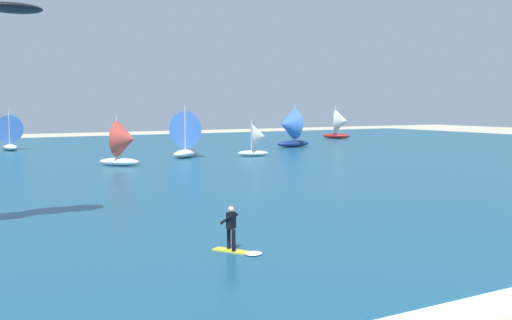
# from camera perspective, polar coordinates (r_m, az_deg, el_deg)

# --- Properties ---
(ocean) EXTENTS (160.00, 90.00, 0.10)m
(ocean) POSITION_cam_1_polar(r_m,az_deg,el_deg) (57.77, -16.79, -0.20)
(ocean) COLOR navy
(ocean) RESTS_ON ground
(shoreline_foam) EXTENTS (98.65, 2.51, 0.01)m
(shoreline_foam) POSITION_cam_1_polar(r_m,az_deg,el_deg) (16.67, 16.43, -13.92)
(shoreline_foam) COLOR white
(shoreline_foam) RESTS_ON ground
(kitesurfer) EXTENTS (1.49, 1.97, 1.67)m
(kitesurfer) POSITION_cam_1_polar(r_m,az_deg,el_deg) (21.56, -1.99, -7.35)
(kitesurfer) COLOR yellow
(kitesurfer) RESTS_ON ocean
(sailboat_near_shore) EXTENTS (4.74, 4.51, 5.27)m
(sailboat_near_shore) POSITION_cam_1_polar(r_m,az_deg,el_deg) (60.64, -6.51, 2.58)
(sailboat_near_shore) COLOR white
(sailboat_near_shore) RESTS_ON ocean
(sailboat_mid_right) EXTENTS (4.60, 3.88, 5.41)m
(sailboat_mid_right) POSITION_cam_1_polar(r_m,az_deg,el_deg) (74.01, 3.22, 3.16)
(sailboat_mid_right) COLOR navy
(sailboat_mid_right) RESTS_ON ocean
(sailboat_heeled_over) EXTENTS (4.52, 4.59, 5.16)m
(sailboat_heeled_over) POSITION_cam_1_polar(r_m,az_deg,el_deg) (93.87, 8.19, 3.52)
(sailboat_heeled_over) COLOR maroon
(sailboat_heeled_over) RESTS_ON ocean
(sailboat_center_horizon) EXTENTS (3.53, 4.08, 4.64)m
(sailboat_center_horizon) POSITION_cam_1_polar(r_m,az_deg,el_deg) (75.41, -22.97, 2.51)
(sailboat_center_horizon) COLOR silver
(sailboat_center_horizon) RESTS_ON ocean
(sailboat_outermost) EXTENTS (3.42, 3.06, 3.84)m
(sailboat_outermost) POSITION_cam_1_polar(r_m,az_deg,el_deg) (61.17, 0.13, 2.03)
(sailboat_outermost) COLOR white
(sailboat_outermost) RESTS_ON ocean
(sailboat_anchored_offshore) EXTENTS (3.92, 3.84, 4.40)m
(sailboat_anchored_offshore) POSITION_cam_1_polar(r_m,az_deg,el_deg) (52.62, -12.65, 1.63)
(sailboat_anchored_offshore) COLOR white
(sailboat_anchored_offshore) RESTS_ON ocean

